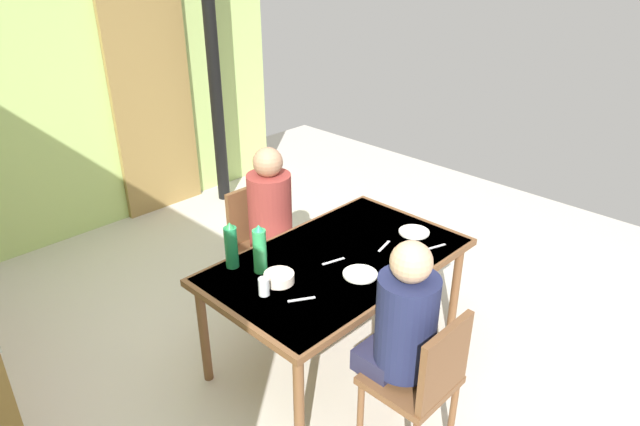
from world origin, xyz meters
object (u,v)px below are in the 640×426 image
(water_bottle_green_far, at_px, (231,246))
(serving_bowl_center, at_px, (279,278))
(person_far_diner, at_px, (271,209))
(person_near_diner, at_px, (404,321))
(chair_far_diner, at_px, (260,239))
(water_bottle_green_near, at_px, (260,250))
(dining_table, at_px, (338,267))
(chair_near_diner, at_px, (423,380))

(water_bottle_green_far, relative_size, serving_bowl_center, 1.70)
(person_far_diner, xyz_separation_m, serving_bowl_center, (-0.50, -0.63, -0.03))
(person_near_diner, bearing_deg, water_bottle_green_far, 101.15)
(serving_bowl_center, bearing_deg, chair_far_diner, 57.05)
(water_bottle_green_near, bearing_deg, dining_table, -28.23)
(water_bottle_green_far, xyz_separation_m, serving_bowl_center, (0.08, -0.32, -0.11))
(water_bottle_green_far, bearing_deg, water_bottle_green_near, -62.51)
(dining_table, xyz_separation_m, water_bottle_green_near, (-0.41, 0.22, 0.20))
(dining_table, bearing_deg, serving_bowl_center, 171.46)
(dining_table, distance_m, water_bottle_green_near, 0.51)
(water_bottle_green_near, xyz_separation_m, serving_bowl_center, (-0.00, -0.16, -0.11))
(dining_table, height_order, water_bottle_green_far, water_bottle_green_far)
(person_near_diner, relative_size, person_far_diner, 1.00)
(person_far_diner, bearing_deg, water_bottle_green_near, 43.56)
(dining_table, relative_size, person_far_diner, 2.05)
(dining_table, distance_m, serving_bowl_center, 0.43)
(chair_near_diner, distance_m, water_bottle_green_near, 1.12)
(chair_far_diner, height_order, person_near_diner, person_near_diner)
(chair_near_diner, xyz_separation_m, chair_far_diner, (0.36, 1.66, 0.00))
(chair_far_diner, bearing_deg, dining_table, 84.43)
(dining_table, height_order, person_far_diner, person_far_diner)
(person_near_diner, xyz_separation_m, serving_bowl_center, (-0.13, 0.75, -0.03))
(chair_near_diner, distance_m, person_far_diner, 1.59)
(chair_near_diner, xyz_separation_m, serving_bowl_center, (-0.13, 0.89, 0.25))
(chair_near_diner, height_order, person_far_diner, person_far_diner)
(serving_bowl_center, bearing_deg, water_bottle_green_far, 104.04)
(chair_near_diner, bearing_deg, water_bottle_green_far, 99.92)
(dining_table, relative_size, chair_near_diner, 1.82)
(chair_near_diner, bearing_deg, dining_table, 71.09)
(person_near_diner, relative_size, water_bottle_green_far, 2.67)
(dining_table, height_order, water_bottle_green_near, water_bottle_green_near)
(serving_bowl_center, bearing_deg, water_bottle_green_near, 89.15)
(chair_far_diner, height_order, water_bottle_green_near, water_bottle_green_near)
(dining_table, xyz_separation_m, person_near_diner, (-0.28, -0.69, 0.12))
(serving_bowl_center, bearing_deg, person_far_diner, 51.74)
(dining_table, height_order, person_near_diner, person_near_diner)
(person_far_diner, height_order, water_bottle_green_near, person_far_diner)
(water_bottle_green_far, height_order, serving_bowl_center, water_bottle_green_far)
(person_far_diner, height_order, water_bottle_green_far, person_far_diner)
(chair_far_diner, bearing_deg, water_bottle_green_near, 50.82)
(chair_far_diner, xyz_separation_m, water_bottle_green_far, (-0.58, -0.45, 0.36))
(person_near_diner, relative_size, water_bottle_green_near, 2.57)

